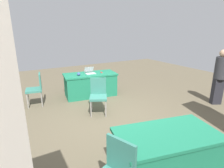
# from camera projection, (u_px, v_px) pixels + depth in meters

# --- Properties ---
(ground_plane) EXTENTS (14.40, 14.40, 0.00)m
(ground_plane) POSITION_uv_depth(u_px,v_px,m) (112.00, 121.00, 4.54)
(ground_plane) COLOR brown
(table_foreground) EXTENTS (1.81, 1.03, 0.76)m
(table_foreground) POSITION_uv_depth(u_px,v_px,m) (90.00, 85.00, 6.22)
(table_foreground) COLOR #1E7A56
(table_foreground) RESTS_ON ground
(table_mid_left) EXTENTS (1.64, 1.13, 0.76)m
(table_mid_left) POSITION_uv_depth(u_px,v_px,m) (166.00, 155.00, 2.75)
(table_mid_left) COLOR #1E7A56
(table_mid_left) RESTS_ON ground
(chair_near_front) EXTENTS (0.59, 0.59, 0.95)m
(chair_near_front) POSITION_uv_depth(u_px,v_px,m) (98.00, 94.00, 4.87)
(chair_near_front) COLOR #9E9993
(chair_near_front) RESTS_ON ground
(chair_tucked_left) EXTENTS (0.51, 0.51, 0.96)m
(chair_tucked_left) POSITION_uv_depth(u_px,v_px,m) (36.00, 87.00, 5.36)
(chair_tucked_left) COLOR #9E9993
(chair_tucked_left) RESTS_ON ground
(person_presenter) EXTENTS (0.46, 0.46, 1.64)m
(person_presenter) POSITION_uv_depth(u_px,v_px,m) (220.00, 75.00, 5.36)
(person_presenter) COLOR #26262D
(person_presenter) RESTS_ON ground
(laptop_silver) EXTENTS (0.33, 0.31, 0.21)m
(laptop_silver) POSITION_uv_depth(u_px,v_px,m) (90.00, 72.00, 6.12)
(laptop_silver) COLOR silver
(laptop_silver) RESTS_ON table_foreground
(yarn_ball) EXTENTS (0.11, 0.11, 0.11)m
(yarn_ball) POSITION_uv_depth(u_px,v_px,m) (79.00, 74.00, 5.83)
(yarn_ball) COLOR #3F5999
(yarn_ball) RESTS_ON table_foreground
(scissors_red) EXTENTS (0.07, 0.18, 0.01)m
(scissors_red) POSITION_uv_depth(u_px,v_px,m) (101.00, 72.00, 6.26)
(scissors_red) COLOR red
(scissors_red) RESTS_ON table_foreground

